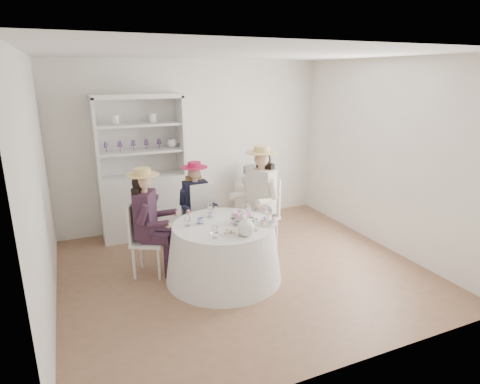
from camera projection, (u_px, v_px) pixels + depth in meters
name	position (u px, v px, depth m)	size (l,w,h in m)	color
ground	(243.00, 270.00, 5.26)	(4.50, 4.50, 0.00)	brown
ceiling	(244.00, 54.00, 4.49)	(4.50, 4.50, 0.00)	white
wall_back	(194.00, 145.00, 6.64)	(4.50, 4.50, 0.00)	white
wall_front	(347.00, 226.00, 3.12)	(4.50, 4.50, 0.00)	white
wall_left	(39.00, 192.00, 4.02)	(4.50, 4.50, 0.00)	white
wall_right	(387.00, 156.00, 5.74)	(4.50, 4.50, 0.00)	white
tea_table	(224.00, 251.00, 5.00)	(1.45, 1.45, 0.72)	white
hutch	(143.00, 187.00, 6.24)	(1.40, 0.75, 2.20)	silver
side_table	(252.00, 202.00, 6.94)	(0.43, 0.43, 0.68)	silver
hatbox	(252.00, 175.00, 6.80)	(0.31, 0.31, 0.31)	black
guest_left	(147.00, 216.00, 4.97)	(0.59, 0.54, 1.40)	silver
guest_mid	(196.00, 201.00, 5.71)	(0.47, 0.49, 1.30)	silver
guest_right	(260.00, 193.00, 5.63)	(0.65, 0.59, 1.54)	silver
spare_chair	(202.00, 213.00, 5.79)	(0.43, 0.43, 1.01)	silver
teacup_a	(200.00, 221.00, 4.90)	(0.09, 0.09, 0.07)	white
teacup_b	(210.00, 215.00, 5.12)	(0.06, 0.06, 0.06)	white
teacup_c	(238.00, 215.00, 5.10)	(0.09, 0.09, 0.07)	white
flower_bowl	(240.00, 222.00, 4.90)	(0.21, 0.21, 0.05)	white
flower_arrangement	(242.00, 216.00, 4.90)	(0.20, 0.20, 0.08)	pink
table_teapot	(246.00, 228.00, 4.53)	(0.28, 0.20, 0.21)	white
sandwich_plate	(231.00, 232.00, 4.60)	(0.25, 0.25, 0.05)	white
cupcake_stand	(268.00, 218.00, 4.87)	(0.23, 0.23, 0.21)	white
stemware_set	(223.00, 218.00, 4.87)	(0.90, 0.87, 0.15)	white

